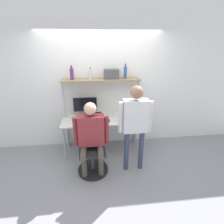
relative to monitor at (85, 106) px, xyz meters
The scene contains 14 objects.
ground_plane 1.17m from the monitor, 55.88° to the right, with size 12.00×12.00×0.00m, color gray.
wall_back 0.54m from the monitor, 29.50° to the left, with size 8.00×0.06×2.70m.
desk 0.50m from the monitor, 25.15° to the right, with size 1.69×0.67×0.76m.
shelf_unit 0.51m from the monitor, ahead, with size 1.60×0.31×1.57m.
monitor is the anchor object (origin of this frame).
laptop 0.40m from the monitor, 57.72° to the right, with size 0.32×0.22×0.21m.
cell_phone 0.59m from the monitor, 32.12° to the right, with size 0.07×0.15×0.01m.
office_chair 1.09m from the monitor, 82.01° to the right, with size 0.56×0.56×0.93m.
person_seated 0.90m from the monitor, 82.30° to the right, with size 0.62×0.47×1.35m.
person_standing 1.24m from the monitor, 44.62° to the right, with size 0.59×0.22×1.62m.
bottle_clear 0.69m from the monitor, ahead, with size 0.08×0.08×0.23m.
bottle_purple 0.73m from the monitor, behind, with size 0.08×0.08×0.27m.
bottle_blue 1.10m from the monitor, ahead, with size 0.07×0.07×0.30m.
storage_box 0.88m from the monitor, ahead, with size 0.30×0.16×0.19m.
Camera 1 is at (-0.17, -3.03, 2.27)m, focal length 28.00 mm.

